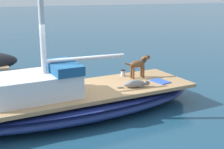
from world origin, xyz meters
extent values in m
plane|color=navy|center=(0.00, 0.00, 0.00)|extent=(120.00, 120.00, 0.00)
ellipsoid|color=navy|center=(0.00, 0.00, 0.28)|extent=(3.23, 7.42, 0.56)
ellipsoid|color=navy|center=(0.00, 0.00, 0.46)|extent=(3.25, 7.46, 0.08)
cube|color=tan|center=(0.00, 0.00, 0.61)|extent=(2.73, 6.80, 0.10)
cylinder|color=silver|center=(-0.09, -0.20, 1.56)|extent=(0.10, 2.20, 0.10)
cube|color=silver|center=(-0.12, 1.19, 0.96)|extent=(1.62, 2.33, 0.60)
cube|color=navy|center=(-0.12, 0.42, 1.38)|extent=(1.40, 0.83, 0.24)
ellipsoid|color=brown|center=(0.55, -2.07, 1.11)|extent=(0.27, 0.54, 0.22)
cylinder|color=brown|center=(0.63, -2.24, 0.85)|extent=(0.07, 0.07, 0.38)
cylinder|color=brown|center=(0.50, -2.26, 0.85)|extent=(0.07, 0.07, 0.38)
cylinder|color=brown|center=(0.60, -1.88, 0.85)|extent=(0.07, 0.07, 0.38)
cylinder|color=brown|center=(0.47, -1.89, 0.85)|extent=(0.07, 0.07, 0.38)
cylinder|color=brown|center=(0.57, -2.30, 1.22)|extent=(0.13, 0.20, 0.19)
ellipsoid|color=brown|center=(0.58, -2.42, 1.27)|extent=(0.15, 0.23, 0.13)
cone|color=black|center=(0.63, -2.42, 1.33)|extent=(0.05, 0.05, 0.06)
cone|color=black|center=(0.54, -2.43, 1.33)|extent=(0.05, 0.05, 0.06)
torus|color=black|center=(0.57, -2.30, 1.22)|extent=(0.15, 0.13, 0.10)
cylinder|color=brown|center=(0.52, -1.71, 1.14)|extent=(0.06, 0.22, 0.12)
ellipsoid|color=gray|center=(-0.32, -1.53, 0.77)|extent=(0.35, 0.63, 0.22)
ellipsoid|color=gray|center=(-0.38, -1.90, 0.76)|extent=(0.16, 0.22, 0.13)
cone|color=#2A2929|center=(-0.34, -1.91, 0.82)|extent=(0.05, 0.05, 0.05)
cone|color=#2A2929|center=(-0.43, -1.89, 0.82)|extent=(0.05, 0.05, 0.05)
cylinder|color=gray|center=(-0.30, -1.75, 0.69)|extent=(0.08, 0.19, 0.06)
cylinder|color=gray|center=(-0.42, -1.73, 0.69)|extent=(0.08, 0.19, 0.06)
cylinder|color=gray|center=(-0.26, -1.15, 0.69)|extent=(0.07, 0.18, 0.04)
cylinder|color=#B7B7BC|center=(0.90, -1.74, 0.70)|extent=(0.16, 0.16, 0.08)
cylinder|color=#B7B7BC|center=(0.90, -1.74, 0.79)|extent=(0.13, 0.13, 0.10)
cylinder|color=black|center=(0.90, -1.74, 0.86)|extent=(0.15, 0.15, 0.03)
cube|color=blue|center=(-0.11, -2.51, 0.68)|extent=(0.63, 0.48, 0.03)
camera|label=1|loc=(-8.06, 2.26, 3.32)|focal=51.39mm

